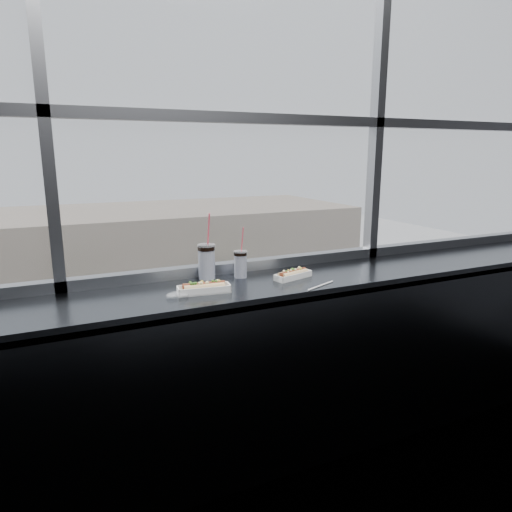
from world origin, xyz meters
name	(u,v)px	position (x,y,z in m)	size (l,w,h in m)	color
wall_back_lower	(239,354)	(0.00, 1.50, 0.55)	(6.00, 6.00, 0.00)	black
window_glass	(234,62)	(0.00, 1.52, 2.30)	(6.00, 6.00, 0.00)	silver
window_mullions	(236,61)	(0.00, 1.50, 2.30)	(6.00, 0.08, 2.40)	gray
counter	(257,287)	(0.00, 1.23, 1.07)	(6.00, 0.55, 0.06)	#454A51
counter_fascia	(277,393)	(0.00, 0.97, 0.55)	(6.00, 0.04, 1.04)	#454A51
hotdog_tray_left	(204,288)	(-0.33, 1.16, 1.13)	(0.28, 0.12, 0.07)	white
hotdog_tray_right	(293,274)	(0.22, 1.21, 1.12)	(0.25, 0.14, 0.06)	white
soda_cup_left	(207,260)	(-0.23, 1.41, 1.21)	(0.10, 0.10, 0.38)	white
soda_cup_right	(240,263)	(-0.04, 1.36, 1.19)	(0.08, 0.08, 0.30)	white
loose_straw	(321,286)	(0.28, 1.01, 1.10)	(0.01, 0.01, 0.23)	white
wrapper	(178,295)	(-0.47, 1.14, 1.11)	(0.11, 0.08, 0.03)	silver
plaza_ground	(66,289)	(0.00, 45.00, -11.00)	(120.00, 120.00, 0.00)	silver
street_asphalt	(89,410)	(0.00, 21.50, -10.97)	(80.00, 10.00, 0.06)	black
far_sidewalk	(78,350)	(0.00, 29.50, -10.98)	(80.00, 6.00, 0.04)	silver
far_building	(65,261)	(0.00, 39.50, -7.00)	(50.00, 14.00, 8.00)	gray
car_near_c	(92,437)	(-0.16, 17.50, -9.95)	(5.97, 2.49, 1.99)	maroon
car_far_b	(134,349)	(3.02, 25.50, -9.83)	(6.64, 2.77, 2.21)	#A31030
car_far_c	(243,330)	(10.26, 25.50, -9.80)	(6.85, 2.85, 2.28)	silver
car_near_e	(344,377)	(12.74, 17.50, -10.00)	(5.67, 2.36, 1.89)	#334599
car_near_d	(258,397)	(7.63, 17.50, -9.94)	(6.00, 2.50, 2.00)	white
pedestrian_c	(179,317)	(6.99, 29.86, -9.82)	(1.01, 0.76, 2.28)	#66605B
pedestrian_b	(74,334)	(-0.14, 29.82, -9.92)	(0.92, 0.69, 2.07)	#66605B
pedestrian_d	(179,318)	(7.10, 30.12, -10.02)	(0.84, 0.63, 1.88)	#66605B
tree_center	(91,307)	(1.01, 29.50, -8.12)	(2.72, 2.72, 4.25)	#47382B
tree_right	(239,283)	(11.62, 29.50, -7.74)	(3.08, 3.08, 4.81)	#47382B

